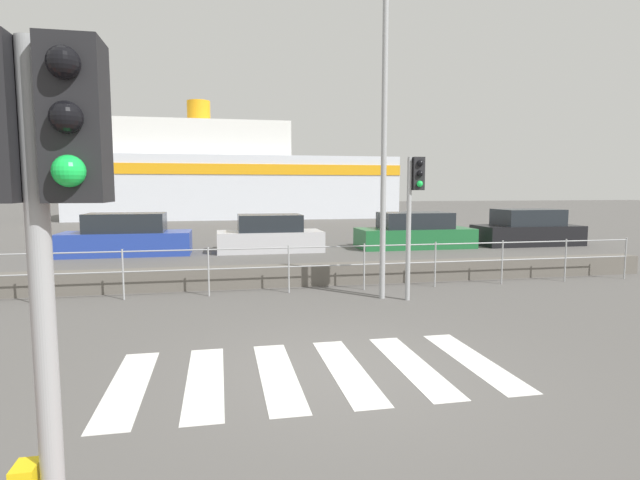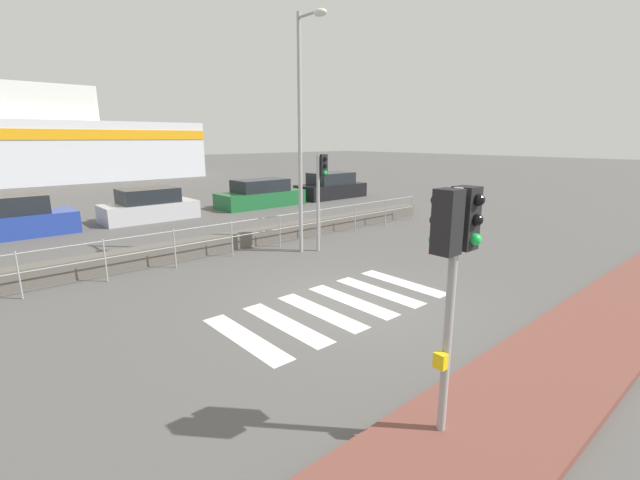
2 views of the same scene
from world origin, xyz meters
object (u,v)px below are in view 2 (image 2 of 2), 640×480
at_px(streetlamp, 304,112).
at_px(parked_car_silver, 149,206).
at_px(traffic_light_near, 454,249).
at_px(traffic_light_far, 321,181).
at_px(ferry_boat, 28,142).
at_px(parked_car_blue, 5,220).
at_px(parked_car_green, 261,195).
at_px(parked_car_black, 331,187).

height_order(streetlamp, parked_car_silver, streetlamp).
xyz_separation_m(traffic_light_near, traffic_light_far, (4.73, 7.48, -0.13)).
bearing_deg(traffic_light_near, ferry_boat, 87.56).
distance_m(traffic_light_near, streetlamp, 8.83).
bearing_deg(parked_car_blue, streetlamp, -52.66).
bearing_deg(traffic_light_far, parked_car_silver, 103.64).
xyz_separation_m(parked_car_silver, parked_car_green, (5.76, 0.00, 0.01)).
distance_m(ferry_boat, parked_car_blue, 23.39).
xyz_separation_m(traffic_light_far, parked_car_silver, (-2.14, 8.80, -1.61)).
xyz_separation_m(traffic_light_near, streetlamp, (4.16, 7.57, 1.87)).
distance_m(traffic_light_far, parked_car_silver, 9.20).
relative_size(traffic_light_far, ferry_boat, 0.12).
bearing_deg(streetlamp, traffic_light_far, -8.82).
distance_m(traffic_light_near, parked_car_blue, 16.56).
distance_m(traffic_light_near, parked_car_silver, 16.58).
relative_size(streetlamp, parked_car_blue, 1.55).
xyz_separation_m(parked_car_blue, parked_car_green, (10.85, 0.00, -0.03)).
bearing_deg(parked_car_green, ferry_boat, 106.29).
bearing_deg(parked_car_silver, streetlamp, -79.84).
bearing_deg(streetlamp, parked_car_blue, 127.34).
bearing_deg(parked_car_green, traffic_light_near, -117.17).
bearing_deg(parked_car_green, streetlamp, -115.74).
distance_m(streetlamp, parked_car_blue, 11.53).
bearing_deg(traffic_light_far, parked_car_blue, 129.37).
distance_m(traffic_light_near, parked_car_black, 21.12).
xyz_separation_m(ferry_boat, parked_car_green, (6.69, -22.88, -2.56)).
distance_m(traffic_light_near, traffic_light_far, 8.85).
height_order(parked_car_silver, parked_car_green, parked_car_green).
height_order(traffic_light_far, streetlamp, streetlamp).
bearing_deg(parked_car_blue, parked_car_green, 0.00).
height_order(parked_car_silver, parked_car_black, parked_car_black).
xyz_separation_m(traffic_light_near, ferry_boat, (1.67, 39.16, 0.83)).
distance_m(parked_car_silver, parked_car_green, 5.76).
xyz_separation_m(parked_car_blue, parked_car_black, (15.83, 0.00, 0.00)).
bearing_deg(traffic_light_near, streetlamp, 61.23).
distance_m(traffic_light_far, parked_car_blue, 11.50).
bearing_deg(ferry_boat, parked_car_silver, -87.69).
bearing_deg(traffic_light_far, parked_car_green, 67.60).
distance_m(traffic_light_near, parked_car_green, 18.38).
xyz_separation_m(streetlamp, parked_car_green, (4.20, 8.71, -3.60)).
bearing_deg(parked_car_black, traffic_light_far, -134.37).
height_order(streetlamp, parked_car_blue, streetlamp).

